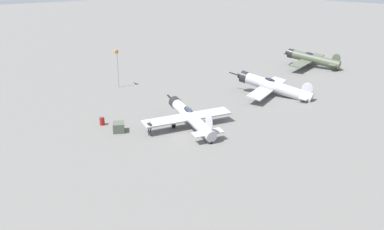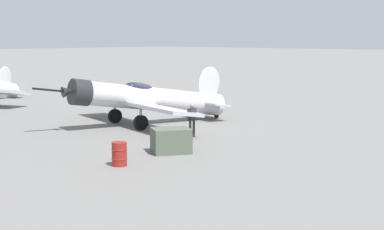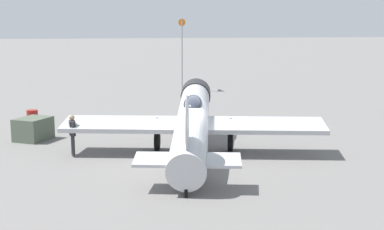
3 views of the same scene
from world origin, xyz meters
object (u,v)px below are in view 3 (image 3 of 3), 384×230
ground_crew_mechanic (72,131)px  windsock_mast (182,26)px  airplane_foreground (193,122)px  fuel_drum (33,119)px  equipment_crate (33,129)px

ground_crew_mechanic → windsock_mast: 22.02m
airplane_foreground → fuel_drum: (7.73, 6.74, -0.99)m
ground_crew_mechanic → fuel_drum: (6.41, 2.09, -0.56)m
airplane_foreground → equipment_crate: size_ratio=5.64×
ground_crew_mechanic → fuel_drum: ground_crew_mechanic is taller
airplane_foreground → ground_crew_mechanic: size_ratio=6.66×
equipment_crate → ground_crew_mechanic: bearing=-151.5°
fuel_drum → windsock_mast: (13.52, -10.49, 4.72)m
fuel_drum → windsock_mast: bearing=-37.8°
ground_crew_mechanic → windsock_mast: size_ratio=0.29×
ground_crew_mechanic → fuel_drum: size_ratio=1.84×
airplane_foreground → ground_crew_mechanic: bearing=88.7°
fuel_drum → windsock_mast: 17.76m
windsock_mast → equipment_crate: bearing=148.4°
fuel_drum → windsock_mast: windsock_mast is taller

